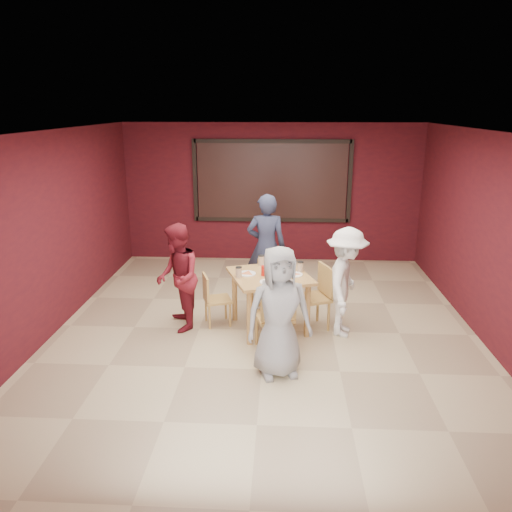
# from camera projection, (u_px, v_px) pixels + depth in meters

# --- Properties ---
(floor) EXTENTS (7.00, 7.00, 0.00)m
(floor) POSITION_uv_depth(u_px,v_px,m) (265.00, 330.00, 7.22)
(floor) COLOR #C3B187
(floor) RESTS_ON ground
(window_blinds) EXTENTS (3.00, 0.02, 1.50)m
(window_blinds) POSITION_uv_depth(u_px,v_px,m) (272.00, 181.00, 10.03)
(window_blinds) COLOR black
(dining_table) EXTENTS (1.33, 1.33, 0.98)m
(dining_table) POSITION_uv_depth(u_px,v_px,m) (270.00, 282.00, 7.09)
(dining_table) COLOR #B9874C
(dining_table) RESTS_ON floor
(chair_front) EXTENTS (0.57, 0.57, 0.96)m
(chair_front) POSITION_uv_depth(u_px,v_px,m) (276.00, 314.00, 6.42)
(chair_front) COLOR #AF8944
(chair_front) RESTS_ON floor
(chair_back) EXTENTS (0.49, 0.49, 0.80)m
(chair_back) POSITION_uv_depth(u_px,v_px,m) (267.00, 283.00, 7.81)
(chair_back) COLOR #AF8944
(chair_back) RESTS_ON floor
(chair_left) EXTENTS (0.47, 0.47, 0.78)m
(chair_left) POSITION_uv_depth(u_px,v_px,m) (213.00, 297.00, 7.29)
(chair_left) COLOR #AF8944
(chair_left) RESTS_ON floor
(chair_right) EXTENTS (0.58, 0.58, 0.93)m
(chair_right) POSITION_uv_depth(u_px,v_px,m) (317.00, 293.00, 7.18)
(chair_right) COLOR #AF8944
(chair_right) RESTS_ON floor
(diner_front) EXTENTS (0.89, 0.70, 1.60)m
(diner_front) POSITION_uv_depth(u_px,v_px,m) (279.00, 312.00, 5.84)
(diner_front) COLOR gray
(diner_front) RESTS_ON floor
(diner_back) EXTENTS (0.66, 0.44, 1.76)m
(diner_back) POSITION_uv_depth(u_px,v_px,m) (266.00, 246.00, 8.24)
(diner_back) COLOR #2A304B
(diner_back) RESTS_ON floor
(diner_left) EXTENTS (0.78, 0.89, 1.55)m
(diner_left) POSITION_uv_depth(u_px,v_px,m) (178.00, 278.00, 7.08)
(diner_left) COLOR maroon
(diner_left) RESTS_ON floor
(diner_right) EXTENTS (0.80, 1.11, 1.54)m
(diner_right) POSITION_uv_depth(u_px,v_px,m) (346.00, 282.00, 6.90)
(diner_right) COLOR white
(diner_right) RESTS_ON floor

